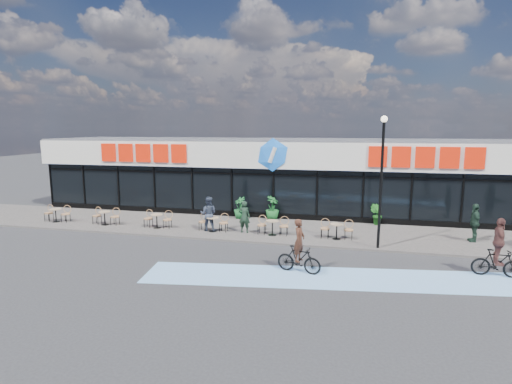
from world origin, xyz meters
TOP-DOWN VIEW (x-y plane):
  - ground at (0.00, 0.00)m, footprint 120.00×120.00m
  - sidewalk at (0.00, 4.50)m, footprint 44.00×5.00m
  - bike_lane at (4.00, -1.50)m, footprint 14.17×4.13m
  - building at (-0.00, 9.93)m, footprint 30.60×6.57m
  - lamp_post at (5.57, 2.30)m, footprint 0.28×0.28m
  - bistro_set_0 at (-11.66, 3.38)m, footprint 1.54×0.62m
  - bistro_set_1 at (-8.58, 3.38)m, footprint 1.54×0.62m
  - bistro_set_2 at (-5.50, 3.38)m, footprint 1.54×0.62m
  - bistro_set_3 at (-2.42, 3.38)m, footprint 1.54×0.62m
  - bistro_set_4 at (0.66, 3.38)m, footprint 1.54×0.62m
  - bistro_set_5 at (3.74, 3.38)m, footprint 1.54×0.62m
  - potted_plant_left at (0.01, 6.64)m, footprint 0.99×0.99m
  - potted_plant_mid at (-1.88, 6.50)m, footprint 0.98×0.98m
  - potted_plant_right at (5.73, 6.70)m, footprint 0.74×0.67m
  - patron_left at (-0.80, 3.47)m, footprint 0.61×0.41m
  - patron_right at (-2.68, 3.42)m, footprint 0.92×0.75m
  - pedestrian_a at (9.92, 4.36)m, footprint 0.45×1.05m
  - cyclist_a at (2.54, -1.26)m, footprint 1.76×0.85m
  - cyclist_b at (9.50, -0.04)m, footprint 1.71×1.03m

SIDE VIEW (x-z plane):
  - ground at x=0.00m, z-range 0.00..0.00m
  - bike_lane at x=4.00m, z-range 0.00..0.01m
  - sidewalk at x=0.00m, z-range 0.00..0.10m
  - bistro_set_0 at x=-11.66m, z-range 0.11..1.01m
  - bistro_set_1 at x=-8.58m, z-range 0.11..1.01m
  - bistro_set_2 at x=-5.50m, z-range 0.11..1.01m
  - bistro_set_3 at x=-2.42m, z-range 0.11..1.01m
  - bistro_set_4 at x=0.66m, z-range 0.11..1.01m
  - bistro_set_5 at x=3.74m, z-range 0.11..1.01m
  - potted_plant_right at x=5.73m, z-range 0.10..1.22m
  - cyclist_a at x=2.54m, z-range -0.29..1.74m
  - potted_plant_mid at x=-1.88m, z-range 0.10..1.35m
  - potted_plant_left at x=0.01m, z-range 0.10..1.46m
  - cyclist_b at x=9.50m, z-range -0.20..1.96m
  - patron_left at x=-0.80m, z-range 0.10..1.72m
  - patron_right at x=-2.68m, z-range 0.10..1.86m
  - pedestrian_a at x=9.92m, z-range 0.10..1.87m
  - building at x=0.00m, z-range -0.04..4.71m
  - lamp_post at x=5.57m, z-range 0.60..6.30m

